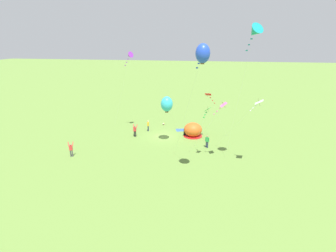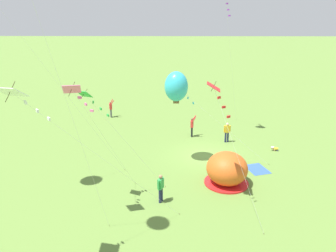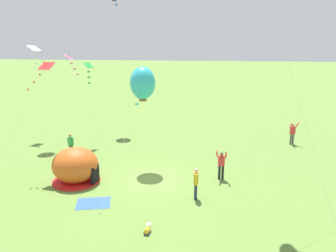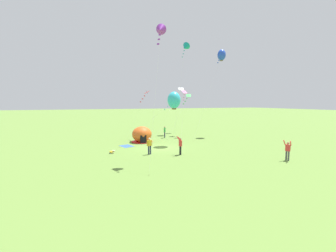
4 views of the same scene
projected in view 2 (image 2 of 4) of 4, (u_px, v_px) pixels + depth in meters
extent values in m
plane|color=olive|center=(206.00, 156.00, 25.06)|extent=(300.00, 300.00, 0.00)
ellipsoid|color=#D8591E|center=(227.00, 168.00, 20.62)|extent=(2.70, 2.60, 2.10)
cylinder|color=red|center=(226.00, 183.00, 20.94)|extent=(2.81, 2.81, 0.10)
cube|color=black|center=(226.00, 167.00, 21.98)|extent=(0.22, 0.81, 1.10)
cube|color=#3359A5|center=(257.00, 169.00, 22.86)|extent=(2.00, 1.73, 0.01)
cylinder|color=gold|center=(276.00, 149.00, 25.95)|extent=(0.23, 0.33, 0.22)
sphere|color=tan|center=(272.00, 148.00, 25.95)|extent=(0.19, 0.19, 0.19)
cylinder|color=white|center=(273.00, 147.00, 25.92)|extent=(0.24, 0.24, 0.06)
cylinder|color=tan|center=(274.00, 150.00, 25.89)|extent=(0.07, 0.07, 0.17)
cylinder|color=tan|center=(274.00, 149.00, 26.08)|extent=(0.07, 0.07, 0.17)
cylinder|color=navy|center=(277.00, 150.00, 25.90)|extent=(0.09, 0.09, 0.13)
cylinder|color=navy|center=(277.00, 150.00, 26.05)|extent=(0.09, 0.09, 0.13)
cylinder|color=black|center=(192.00, 131.00, 28.99)|extent=(0.15, 0.15, 0.88)
cylinder|color=black|center=(192.00, 132.00, 28.80)|extent=(0.15, 0.15, 0.88)
cube|color=red|center=(192.00, 124.00, 28.66)|extent=(0.41, 0.29, 0.60)
sphere|color=brown|center=(192.00, 119.00, 28.52)|extent=(0.22, 0.22, 0.22)
cylinder|color=red|center=(194.00, 118.00, 28.74)|extent=(0.10, 0.38, 0.50)
cylinder|color=red|center=(194.00, 120.00, 28.24)|extent=(0.19, 0.39, 0.50)
cylinder|color=#4C4C51|center=(111.00, 113.00, 34.48)|extent=(0.15, 0.15, 0.88)
cylinder|color=#4C4C51|center=(111.00, 113.00, 34.30)|extent=(0.15, 0.15, 0.88)
cube|color=red|center=(111.00, 106.00, 34.15)|extent=(0.44, 0.36, 0.60)
sphere|color=#9E7051|center=(110.00, 102.00, 34.01)|extent=(0.22, 0.22, 0.22)
cylinder|color=red|center=(111.00, 101.00, 34.28)|extent=(0.26, 0.37, 0.50)
cylinder|color=red|center=(112.00, 103.00, 33.81)|extent=(0.16, 0.39, 0.50)
cylinder|color=#1E2347|center=(162.00, 194.00, 18.83)|extent=(0.15, 0.15, 0.88)
cylinder|color=#1E2347|center=(160.00, 196.00, 18.66)|extent=(0.15, 0.15, 0.88)
cube|color=green|center=(161.00, 184.00, 18.51)|extent=(0.45, 0.38, 0.60)
sphere|color=#9E7051|center=(161.00, 177.00, 18.37)|extent=(0.22, 0.22, 0.22)
cylinder|color=green|center=(163.00, 182.00, 18.72)|extent=(0.09, 0.09, 0.58)
cylinder|color=green|center=(159.00, 185.00, 18.30)|extent=(0.09, 0.09, 0.58)
cylinder|color=#1E2347|center=(228.00, 137.00, 27.63)|extent=(0.15, 0.15, 0.88)
cylinder|color=#1E2347|center=(225.00, 137.00, 27.61)|extent=(0.15, 0.15, 0.88)
cube|color=gold|center=(227.00, 129.00, 27.38)|extent=(0.28, 0.40, 0.60)
sphere|color=beige|center=(227.00, 124.00, 27.24)|extent=(0.22, 0.22, 0.22)
cylinder|color=gold|center=(230.00, 129.00, 27.40)|extent=(0.09, 0.09, 0.58)
cylinder|color=gold|center=(224.00, 129.00, 27.36)|extent=(0.09, 0.09, 0.58)
cylinder|color=silver|center=(109.00, 144.00, 18.03)|extent=(3.83, 2.30, 6.97)
cylinder|color=brown|center=(135.00, 183.00, 20.93)|extent=(0.03, 0.03, 0.06)
cube|color=pink|center=(72.00, 89.00, 15.12)|extent=(0.84, 0.95, 0.51)
cylinder|color=#332314|center=(72.00, 89.00, 15.11)|extent=(0.42, 0.26, 0.63)
cube|color=pink|center=(80.00, 98.00, 15.62)|extent=(0.13, 0.21, 0.12)
cube|color=pink|center=(86.00, 104.00, 16.04)|extent=(0.19, 0.18, 0.12)
cube|color=pink|center=(92.00, 111.00, 16.47)|extent=(0.14, 0.21, 0.12)
cylinder|color=silver|center=(224.00, 127.00, 22.98)|extent=(0.62, 6.71, 5.58)
cylinder|color=brown|center=(269.00, 164.00, 23.52)|extent=(0.03, 0.03, 0.06)
ellipsoid|color=#33B7D1|center=(176.00, 86.00, 22.42)|extent=(1.61, 1.61, 2.07)
cube|color=brown|center=(176.00, 101.00, 22.74)|extent=(0.40, 0.40, 0.29)
cube|color=#33B7D1|center=(183.00, 93.00, 22.51)|extent=(0.20, 0.06, 0.12)
cube|color=#33B7D1|center=(188.00, 98.00, 22.59)|extent=(0.21, 0.11, 0.12)
cube|color=#33B7D1|center=(193.00, 103.00, 22.67)|extent=(0.21, 0.10, 0.12)
cylinder|color=silver|center=(129.00, 145.00, 18.72)|extent=(1.67, 4.18, 6.35)
cylinder|color=brown|center=(166.00, 187.00, 20.48)|extent=(0.03, 0.03, 0.06)
cube|color=green|center=(84.00, 94.00, 16.94)|extent=(0.79, 0.86, 0.44)
cylinder|color=#332314|center=(84.00, 94.00, 16.94)|extent=(0.16, 0.36, 0.49)
cube|color=green|center=(93.00, 102.00, 17.24)|extent=(0.21, 0.08, 0.12)
cube|color=green|center=(101.00, 109.00, 17.49)|extent=(0.20, 0.16, 0.12)
cube|color=green|center=(108.00, 115.00, 17.74)|extent=(0.20, 0.17, 0.12)
cylinder|color=silver|center=(231.00, 65.00, 30.06)|extent=(3.97, 2.38, 11.67)
cylinder|color=brown|center=(236.00, 119.00, 33.79)|extent=(0.03, 0.03, 0.06)
cube|color=purple|center=(227.00, 4.00, 26.83)|extent=(0.10, 0.21, 0.12)
cube|color=purple|center=(228.00, 10.00, 27.25)|extent=(0.19, 0.17, 0.12)
cube|color=purple|center=(229.00, 16.00, 27.67)|extent=(0.16, 0.20, 0.12)
cylinder|color=silver|center=(113.00, 166.00, 14.62)|extent=(3.99, 6.15, 7.65)
cylinder|color=brown|center=(179.00, 214.00, 17.68)|extent=(0.03, 0.03, 0.06)
cube|color=white|center=(10.00, 92.00, 11.55)|extent=(0.97, 1.06, 0.48)
cylinder|color=#332314|center=(10.00, 92.00, 11.55)|extent=(0.25, 0.38, 0.72)
cube|color=white|center=(25.00, 102.00, 11.91)|extent=(0.19, 0.18, 0.12)
cube|color=white|center=(37.00, 111.00, 12.22)|extent=(0.19, 0.17, 0.12)
cube|color=white|center=(49.00, 119.00, 12.53)|extent=(0.20, 0.17, 0.12)
cylinder|color=silver|center=(59.00, 85.00, 19.12)|extent=(3.47, 6.73, 12.70)
cylinder|color=brown|center=(125.00, 170.00, 22.74)|extent=(0.03, 0.03, 0.06)
cylinder|color=silver|center=(238.00, 159.00, 16.50)|extent=(3.10, 2.42, 6.71)
cylinder|color=brown|center=(264.00, 234.00, 16.09)|extent=(0.03, 0.03, 0.06)
cube|color=red|center=(214.00, 87.00, 16.90)|extent=(0.88, 0.79, 0.43)
cylinder|color=#332314|center=(214.00, 86.00, 16.90)|extent=(0.30, 0.24, 0.60)
cube|color=red|center=(219.00, 98.00, 16.74)|extent=(0.17, 0.20, 0.12)
cube|color=red|center=(224.00, 107.00, 16.60)|extent=(0.13, 0.21, 0.12)
cube|color=red|center=(228.00, 117.00, 16.47)|extent=(0.16, 0.20, 0.12)
cylinder|color=silver|center=(63.00, 90.00, 13.58)|extent=(1.74, 2.72, 14.55)
cylinder|color=brown|center=(109.00, 225.00, 16.71)|extent=(0.03, 0.03, 0.06)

